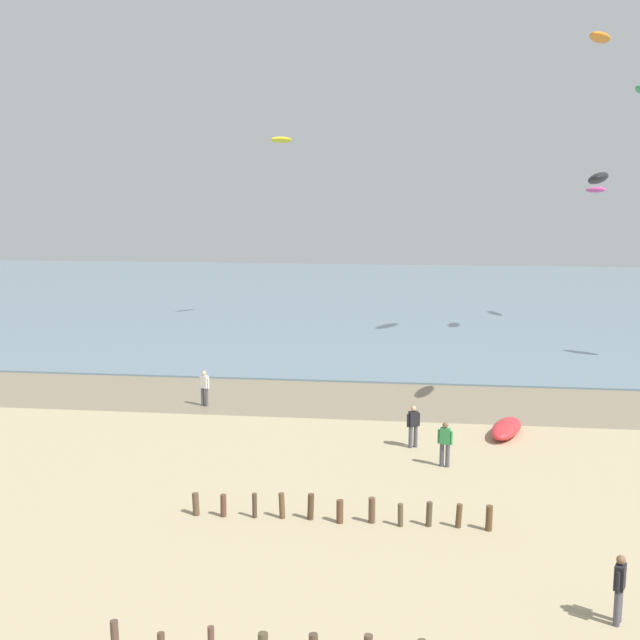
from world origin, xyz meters
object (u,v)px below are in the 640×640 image
Objects in this scene: person_left_flank at (204,387)px; kite_aloft_2 at (596,190)px; person_trailing_behind at (413,425)px; kite_aloft_3 at (281,140)px; grounded_kite at (506,428)px; person_by_waterline at (445,443)px; kite_aloft_4 at (598,178)px; kite_aloft_1 at (600,37)px; person_mid_beach at (619,587)px.

person_left_flank is 0.64× the size of kite_aloft_2.
kite_aloft_3 is (-10.37, 29.31, 13.06)m from person_trailing_behind.
person_trailing_behind reaches higher than grounded_kite.
person_by_waterline is 0.63× the size of kite_aloft_4.
kite_aloft_3 is at bearing 110.18° from person_by_waterline.
grounded_kite is 0.97× the size of kite_aloft_1.
person_by_waterline is at bearing 55.68° from kite_aloft_3.
person_by_waterline is (-3.74, 10.49, 0.00)m from person_mid_beach.
kite_aloft_1 is 14.42m from kite_aloft_2.
grounded_kite is 33.62m from kite_aloft_3.
person_mid_beach reaches higher than grounded_kite.
person_mid_beach is 0.55× the size of kite_aloft_1.
kite_aloft_2 is at bearing 70.63° from person_by_waterline.
kite_aloft_1 is 1.15× the size of kite_aloft_2.
kite_aloft_1 is at bearing -1.65° from grounded_kite.
grounded_kite is 1.12× the size of kite_aloft_2.
person_trailing_behind is at bearing -26.91° from person_left_flank.
person_left_flank is at bearing 153.09° from person_trailing_behind.
kite_aloft_1 is (20.69, 16.37, 18.48)m from person_left_flank.
person_mid_beach is 1.00× the size of person_by_waterline.
kite_aloft_2 is at bearing 67.65° from person_trailing_behind.
kite_aloft_1 reaches higher than person_left_flank.
kite_aloft_1 is at bearing 80.26° from person_mid_beach.
kite_aloft_4 is (7.68, 5.14, 9.76)m from person_trailing_behind.
person_mid_beach is 0.64× the size of kite_aloft_2.
kite_aloft_3 reaches higher than kite_aloft_4.
kite_aloft_2 is 24.11m from kite_aloft_3.
kite_aloft_3 reaches higher than person_mid_beach.
person_left_flank is at bearing -25.50° from kite_aloft_1.
person_by_waterline is 35.93m from kite_aloft_3.
kite_aloft_1 reaches higher than grounded_kite.
person_mid_beach is 46.49m from kite_aloft_3.
kite_aloft_3 reaches higher than person_by_waterline.
kite_aloft_1 reaches higher than person_trailing_behind.
grounded_kite is at bearing 28.40° from person_trailing_behind.
kite_aloft_2 is at bearing -166.86° from kite_aloft_1.
kite_aloft_4 reaches higher than person_mid_beach.
kite_aloft_1 reaches higher than person_mid_beach.
person_mid_beach is 23.06m from person_left_flank.
person_mid_beach is 0.79× the size of kite_aloft_3.
grounded_kite is 11.47m from kite_aloft_4.
kite_aloft_3 reaches higher than grounded_kite.
kite_aloft_2 reaches higher than person_trailing_behind.
kite_aloft_2 is (2.51, 10.88, -9.12)m from kite_aloft_1.
kite_aloft_3 is (-0.44, 24.27, 13.06)m from person_left_flank.
kite_aloft_4 is (-3.08, -16.26, -8.72)m from kite_aloft_1.
person_by_waterline is 2.42m from person_trailing_behind.
person_trailing_behind is 0.79× the size of kite_aloft_3.
kite_aloft_4 reaches higher than grounded_kite.
grounded_kite is 33.17m from kite_aloft_2.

